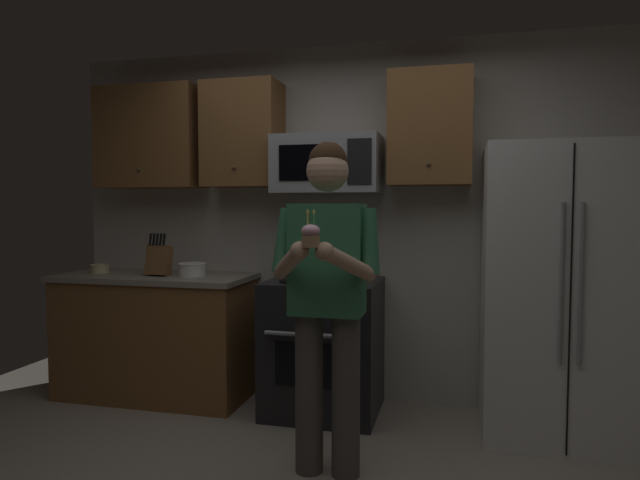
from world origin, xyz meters
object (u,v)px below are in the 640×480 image
Objects in this scene: microwave at (328,164)px; knife_block at (159,260)px; bowl_small_colored at (100,268)px; cupcake at (311,235)px; bowl_large_white at (192,269)px; oven_range at (324,346)px; person at (327,289)px; refrigerator at (559,292)px.

knife_block is (-1.24, -0.15, -0.68)m from microwave.
cupcake reaches higher than bowl_small_colored.
knife_block is 1.84× the size of cupcake.
bowl_small_colored is (-0.77, -0.00, -0.02)m from bowl_large_white.
microwave reaches higher than bowl_large_white.
bowl_small_colored reaches higher than oven_range.
bowl_large_white is (-0.99, -0.11, -0.75)m from microwave.
microwave is 0.42× the size of person.
bowl_small_colored is at bearing 179.89° from oven_range.
microwave is 5.24× the size of bowl_small_colored.
person reaches higher than cupcake.
refrigerator reaches higher than knife_block.
person is at bearing -146.45° from refrigerator.
microwave is 1.42m from cupcake.
refrigerator is 2.74m from knife_block.
oven_range is at bearing -0.34° from bowl_large_white.
knife_block is at bearing -173.14° from microwave.
knife_block is 0.18× the size of person.
refrigerator is at bearing -1.04° from bowl_large_white.
knife_block is 1.56× the size of bowl_large_white.
bowl_large_white is at bearing 135.13° from cupcake.
bowl_large_white is 0.77m from bowl_small_colored.
person is (1.47, -0.85, -0.04)m from knife_block.
oven_range is 4.55× the size of bowl_large_white.
microwave is 3.62× the size of bowl_large_white.
oven_range is 1.56m from refrigerator.
microwave is 0.41× the size of refrigerator.
bowl_large_white is at bearing -173.47° from microwave.
refrigerator is at bearing 42.68° from cupcake.
microwave reaches higher than bowl_small_colored.
person is at bearing -30.13° from knife_block.
oven_range is 1.49m from cupcake.
refrigerator is 10.35× the size of cupcake.
microwave is 2.31× the size of knife_block.
knife_block is (-2.74, 0.01, 0.14)m from refrigerator.
oven_range is 1.11m from bowl_large_white.
microwave is 1.42m from knife_block.
microwave is at bearing 102.97° from person.
oven_range is at bearing -0.11° from bowl_small_colored.
refrigerator is 3.26m from bowl_small_colored.
oven_range is 2.91× the size of knife_block.
oven_range is at bearing 178.50° from refrigerator.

